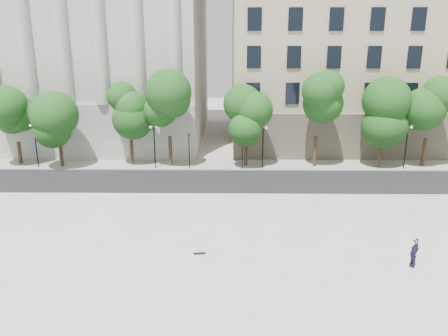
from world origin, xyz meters
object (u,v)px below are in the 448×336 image
at_px(traffic_light_east, 242,133).
at_px(skateboard, 200,253).
at_px(traffic_light_west, 189,134).
at_px(person_lying, 412,263).

distance_m(traffic_light_east, skateboard, 19.22).
height_order(traffic_light_west, person_lying, traffic_light_west).
bearing_deg(person_lying, skateboard, 132.91).
height_order(person_lying, skateboard, person_lying).
relative_size(traffic_light_west, traffic_light_east, 0.99).
bearing_deg(person_lying, traffic_light_west, 84.18).
distance_m(person_lying, skateboard, 11.69).
relative_size(traffic_light_east, skateboard, 6.09).
distance_m(traffic_light_west, traffic_light_east, 5.20).
xyz_separation_m(person_lying, skateboard, (-11.61, 1.36, -0.19)).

